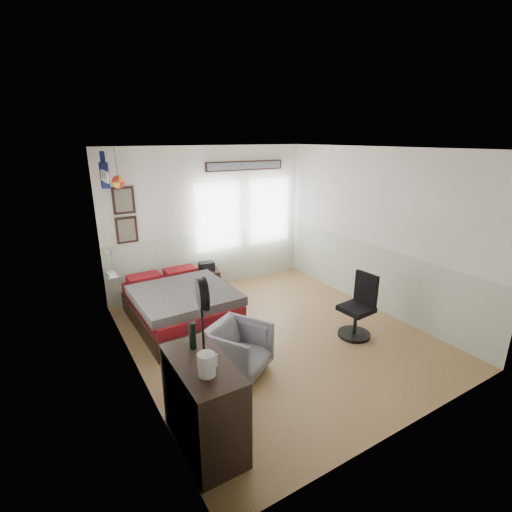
% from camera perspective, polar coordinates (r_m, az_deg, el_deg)
% --- Properties ---
extents(ground_plane, '(4.00, 4.50, 0.01)m').
position_cam_1_polar(ground_plane, '(5.72, 2.98, -11.99)').
color(ground_plane, olive).
extents(room_shell, '(4.02, 4.52, 2.71)m').
position_cam_1_polar(room_shell, '(5.23, 1.41, 4.25)').
color(room_shell, beige).
rests_on(room_shell, ground_plane).
extents(wall_decor, '(3.55, 1.32, 1.44)m').
position_cam_1_polar(wall_decor, '(6.34, -15.47, 10.50)').
color(wall_decor, '#331E13').
rests_on(wall_decor, room_shell).
extents(bed, '(1.45, 1.97, 0.62)m').
position_cam_1_polar(bed, '(6.03, -11.57, -7.43)').
color(bed, black).
rests_on(bed, ground_plane).
extents(dresser, '(0.48, 1.00, 0.90)m').
position_cam_1_polar(dresser, '(3.78, -8.08, -21.59)').
color(dresser, black).
rests_on(dresser, ground_plane).
extents(armchair, '(0.94, 0.94, 0.63)m').
position_cam_1_polar(armchair, '(4.77, -2.69, -14.14)').
color(armchair, slate).
rests_on(armchair, ground_plane).
extents(nightstand, '(0.52, 0.45, 0.45)m').
position_cam_1_polar(nightstand, '(7.11, -7.51, -3.93)').
color(nightstand, black).
rests_on(nightstand, ground_plane).
extents(task_chair, '(0.48, 0.48, 0.96)m').
position_cam_1_polar(task_chair, '(5.73, 15.47, -8.17)').
color(task_chair, black).
rests_on(task_chair, ground_plane).
extents(kettle, '(0.18, 0.15, 0.20)m').
position_cam_1_polar(kettle, '(3.30, -7.61, -16.21)').
color(kettle, silver).
rests_on(kettle, dresser).
extents(bottle, '(0.07, 0.07, 0.27)m').
position_cam_1_polar(bottle, '(3.66, -9.74, -11.96)').
color(bottle, black).
rests_on(bottle, dresser).
extents(stand_fan, '(0.15, 0.31, 0.77)m').
position_cam_1_polar(stand_fan, '(3.35, -8.27, -6.04)').
color(stand_fan, black).
rests_on(stand_fan, dresser).
extents(black_bag, '(0.31, 0.23, 0.17)m').
position_cam_1_polar(black_bag, '(7.00, -7.61, -1.60)').
color(black_bag, black).
rests_on(black_bag, nightstand).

